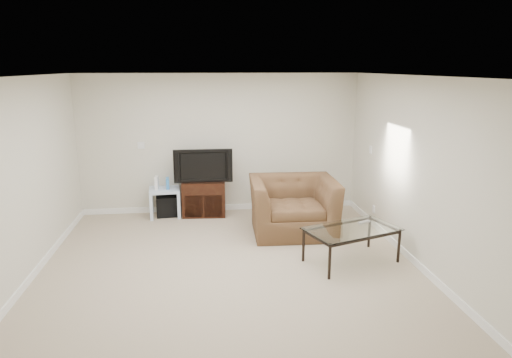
{
  "coord_description": "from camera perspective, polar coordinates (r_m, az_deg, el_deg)",
  "views": [
    {
      "loc": [
        -0.31,
        -5.67,
        2.62
      ],
      "look_at": [
        0.5,
        1.2,
        0.9
      ],
      "focal_mm": 32.0,
      "sensor_mm": 36.0,
      "label": 1
    }
  ],
  "objects": [
    {
      "name": "side_table",
      "position": [
        8.32,
        -11.32,
        -2.85
      ],
      "size": [
        0.57,
        0.57,
        0.5
      ],
      "primitive_type": null,
      "rotation": [
        0.0,
        0.0,
        0.09
      ],
      "color": "#A8BAD0",
      "rests_on": "floor"
    },
    {
      "name": "coffee_table",
      "position": [
        6.42,
        11.8,
        -8.1
      ],
      "size": [
        1.39,
        1.07,
        0.48
      ],
      "primitive_type": null,
      "rotation": [
        0.0,
        0.0,
        0.35
      ],
      "color": "black",
      "rests_on": "floor"
    },
    {
      "name": "recliner",
      "position": [
        7.3,
        4.69,
        -2.23
      ],
      "size": [
        1.38,
        0.92,
        1.18
      ],
      "primitive_type": "imported",
      "rotation": [
        0.0,
        0.0,
        -0.03
      ],
      "color": "brown",
      "rests_on": "floor"
    },
    {
      "name": "wall_right",
      "position": [
        6.47,
        19.19,
        0.96
      ],
      "size": [
        0.02,
        5.0,
        2.5
      ],
      "primitive_type": "cube",
      "color": "silver",
      "rests_on": "ground"
    },
    {
      "name": "dvd_player",
      "position": [
        8.18,
        -6.55,
        -0.97
      ],
      "size": [
        0.44,
        0.32,
        0.06
      ],
      "primitive_type": "cube",
      "rotation": [
        0.0,
        0.0,
        -0.06
      ],
      "color": "black",
      "rests_on": "tv_stand"
    },
    {
      "name": "plate_right_outlet",
      "position": [
        7.86,
        14.5,
        -3.67
      ],
      "size": [
        0.02,
        0.08,
        0.12
      ],
      "primitive_type": "cube",
      "color": "white",
      "rests_on": "wall_right"
    },
    {
      "name": "plate_back",
      "position": [
        8.34,
        -14.17,
        4.09
      ],
      "size": [
        0.12,
        0.02,
        0.12
      ],
      "primitive_type": "cube",
      "color": "white",
      "rests_on": "wall_back"
    },
    {
      "name": "subwoofer",
      "position": [
        8.36,
        -11.08,
        -3.28
      ],
      "size": [
        0.4,
        0.4,
        0.37
      ],
      "primitive_type": "cube",
      "rotation": [
        0.0,
        0.0,
        0.09
      ],
      "color": "black",
      "rests_on": "floor"
    },
    {
      "name": "plate_right_switch",
      "position": [
        7.91,
        14.14,
        3.56
      ],
      "size": [
        0.02,
        0.09,
        0.13
      ],
      "primitive_type": "cube",
      "color": "white",
      "rests_on": "wall_right"
    },
    {
      "name": "television",
      "position": [
        8.1,
        -6.62,
        1.79
      ],
      "size": [
        0.95,
        0.19,
        0.59
      ],
      "primitive_type": "imported",
      "rotation": [
        0.0,
        0.0,
        0.0
      ],
      "color": "black",
      "rests_on": "tv_stand"
    },
    {
      "name": "wall_back",
      "position": [
        8.29,
        -4.5,
        4.41
      ],
      "size": [
        5.0,
        0.02,
        2.5
      ],
      "primitive_type": "cube",
      "color": "silver",
      "rests_on": "ground"
    },
    {
      "name": "game_console",
      "position": [
        8.21,
        -12.31,
        -0.47
      ],
      "size": [
        0.06,
        0.17,
        0.23
      ],
      "primitive_type": "cube",
      "rotation": [
        0.0,
        0.0,
        -0.04
      ],
      "color": "white",
      "rests_on": "side_table"
    },
    {
      "name": "game_case",
      "position": [
        8.21,
        -10.99,
        -0.52
      ],
      "size": [
        0.06,
        0.15,
        0.2
      ],
      "primitive_type": "cube",
      "rotation": [
        0.0,
        0.0,
        0.07
      ],
      "color": "#337FCC",
      "rests_on": "side_table"
    },
    {
      "name": "ceiling",
      "position": [
        5.68,
        -3.69,
        12.74
      ],
      "size": [
        5.0,
        5.0,
        0.0
      ],
      "primitive_type": "plane",
      "color": "white",
      "rests_on": "ground"
    },
    {
      "name": "tv_stand",
      "position": [
        8.27,
        -6.49,
        -2.3
      ],
      "size": [
        0.79,
        0.57,
        0.63
      ],
      "primitive_type": null,
      "rotation": [
        0.0,
        0.0,
        -0.06
      ],
      "color": "black",
      "rests_on": "floor"
    },
    {
      "name": "floor",
      "position": [
        6.25,
        -3.33,
        -10.83
      ],
      "size": [
        5.0,
        5.0,
        0.0
      ],
      "primitive_type": "plane",
      "color": "tan",
      "rests_on": "ground"
    },
    {
      "name": "wall_left",
      "position": [
        6.23,
        -27.12,
        -0.29
      ],
      "size": [
        0.02,
        5.0,
        2.5
      ],
      "primitive_type": "cube",
      "color": "silver",
      "rests_on": "ground"
    },
    {
      "name": "remote",
      "position": [
        6.59,
        13.37,
        -5.24
      ],
      "size": [
        0.2,
        0.13,
        0.02
      ],
      "primitive_type": "cube",
      "rotation": [
        0.0,
        0.0,
        0.47
      ],
      "color": "#B2B2B7",
      "rests_on": "coffee_table"
    }
  ]
}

